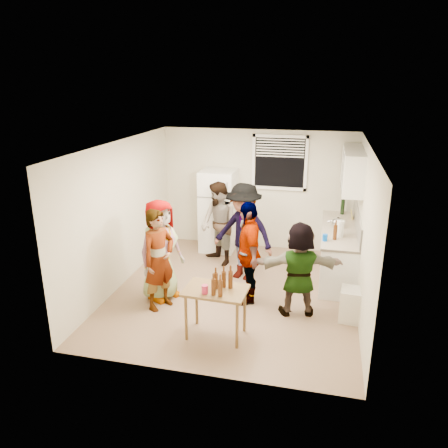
% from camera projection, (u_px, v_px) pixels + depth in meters
% --- Properties ---
extents(room, '(4.00, 4.50, 2.50)m').
position_uv_depth(room, '(234.00, 292.00, 7.47)').
color(room, beige).
rests_on(room, ground).
extents(window, '(1.12, 0.10, 1.06)m').
position_uv_depth(window, '(280.00, 163.00, 8.82)').
color(window, white).
rests_on(window, room).
extents(refrigerator, '(0.70, 0.70, 1.70)m').
position_uv_depth(refrigerator, '(218.00, 211.00, 9.10)').
color(refrigerator, white).
rests_on(refrigerator, ground).
extents(counter_lower, '(0.60, 2.20, 0.86)m').
position_uv_depth(counter_lower, '(338.00, 252.00, 8.02)').
color(counter_lower, white).
rests_on(counter_lower, ground).
extents(countertop, '(0.64, 2.22, 0.04)m').
position_uv_depth(countertop, '(340.00, 229.00, 7.88)').
color(countertop, '#B8A893').
rests_on(countertop, counter_lower).
extents(backsplash, '(0.03, 2.20, 0.36)m').
position_uv_depth(backsplash, '(357.00, 220.00, 7.75)').
color(backsplash, '#AEA89F').
rests_on(backsplash, countertop).
extents(upper_cabinets, '(0.34, 1.60, 0.70)m').
position_uv_depth(upper_cabinets, '(353.00, 169.00, 7.70)').
color(upper_cabinets, white).
rests_on(upper_cabinets, room).
extents(kettle, '(0.30, 0.27, 0.21)m').
position_uv_depth(kettle, '(337.00, 228.00, 7.91)').
color(kettle, silver).
rests_on(kettle, countertop).
extents(paper_towel, '(0.13, 0.13, 0.28)m').
position_uv_depth(paper_towel, '(339.00, 236.00, 7.47)').
color(paper_towel, white).
rests_on(paper_towel, countertop).
extents(wine_bottle, '(0.07, 0.07, 0.30)m').
position_uv_depth(wine_bottle, '(342.00, 214.00, 8.70)').
color(wine_bottle, black).
rests_on(wine_bottle, countertop).
extents(beer_bottle_counter, '(0.07, 0.07, 0.25)m').
position_uv_depth(beer_bottle_counter, '(335.00, 240.00, 7.32)').
color(beer_bottle_counter, '#47230C').
rests_on(beer_bottle_counter, countertop).
extents(blue_cup, '(0.09, 0.09, 0.11)m').
position_uv_depth(blue_cup, '(325.00, 241.00, 7.26)').
color(blue_cup, blue).
rests_on(blue_cup, countertop).
extents(picture_frame, '(0.02, 0.19, 0.16)m').
position_uv_depth(picture_frame, '(352.00, 215.00, 8.39)').
color(picture_frame, tan).
rests_on(picture_frame, countertop).
extents(trash_bin, '(0.37, 0.37, 0.51)m').
position_uv_depth(trash_bin, '(352.00, 305.00, 6.52)').
color(trash_bin, silver).
rests_on(trash_bin, ground).
extents(serving_table, '(0.88, 0.61, 0.72)m').
position_uv_depth(serving_table, '(216.00, 335.00, 6.21)').
color(serving_table, brown).
rests_on(serving_table, ground).
extents(beer_bottle_table, '(0.06, 0.06, 0.25)m').
position_uv_depth(beer_bottle_table, '(230.00, 288.00, 6.02)').
color(beer_bottle_table, '#47230C').
rests_on(beer_bottle_table, serving_table).
extents(red_cup, '(0.09, 0.09, 0.12)m').
position_uv_depth(red_cup, '(205.00, 293.00, 5.87)').
color(red_cup, '#B22244').
rests_on(red_cup, serving_table).
extents(guest_grey, '(1.86, 1.55, 0.53)m').
position_uv_depth(guest_grey, '(163.00, 296.00, 7.31)').
color(guest_grey, gray).
rests_on(guest_grey, ground).
extents(guest_stripe, '(1.71, 1.27, 0.39)m').
position_uv_depth(guest_stripe, '(161.00, 306.00, 6.99)').
color(guest_stripe, '#141933').
rests_on(guest_stripe, ground).
extents(guest_back_left, '(1.69, 1.72, 0.61)m').
position_uv_depth(guest_back_left, '(219.00, 263.00, 8.64)').
color(guest_back_left, '#523421').
rests_on(guest_back_left, ground).
extents(guest_back_right, '(1.60, 2.02, 0.66)m').
position_uv_depth(guest_back_right, '(243.00, 277.00, 8.01)').
color(guest_back_right, '#3C3C41').
rests_on(guest_back_right, ground).
extents(guest_black, '(1.91, 1.51, 0.41)m').
position_uv_depth(guest_black, '(247.00, 299.00, 7.20)').
color(guest_black, black).
rests_on(guest_black, ground).
extents(guest_orange, '(1.67, 1.75, 0.44)m').
position_uv_depth(guest_orange, '(296.00, 313.00, 6.80)').
color(guest_orange, '#DD6042').
rests_on(guest_orange, ground).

